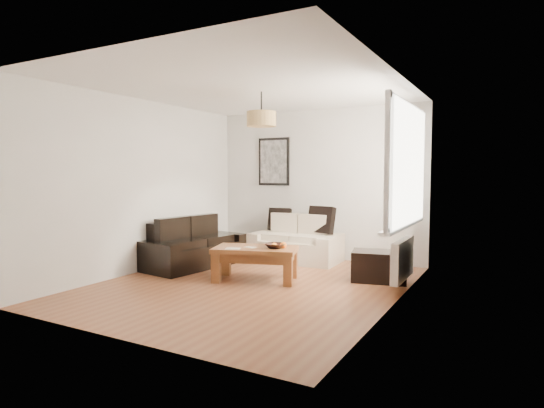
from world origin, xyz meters
The scene contains 21 objects.
floor centered at (0.00, 0.00, 0.00)m, with size 4.50×4.50×0.00m, color brown.
ceiling centered at (0.00, 0.00, 2.60)m, with size 3.80×4.50×0.00m, color white, non-canonical shape.
wall_back centered at (0.00, 2.25, 1.30)m, with size 3.80×0.04×2.60m, color silver, non-canonical shape.
wall_front centered at (0.00, -2.25, 1.30)m, with size 3.80×0.04×2.60m, color silver, non-canonical shape.
wall_left centered at (-1.90, 0.00, 1.30)m, with size 0.04×4.50×2.60m, color silver, non-canonical shape.
wall_right centered at (1.90, 0.00, 1.30)m, with size 0.04×4.50×2.60m, color silver, non-canonical shape.
window_bay centered at (1.86, 0.80, 1.60)m, with size 0.14×1.90×1.60m, color white, non-canonical shape.
radiator centered at (1.82, 0.80, 0.38)m, with size 0.10×0.90×0.52m, color white.
poster centered at (-0.85, 2.22, 1.70)m, with size 0.62×0.04×0.87m, color black, non-canonical shape.
pendant_shade centered at (0.00, 0.30, 2.23)m, with size 0.40×0.40×0.20m, color tan.
loveseat_cream centered at (-0.19, 1.78, 0.37)m, with size 1.47×0.80×0.73m, color beige, non-canonical shape.
sofa_leather centered at (-1.43, 0.61, 0.36)m, with size 1.67×0.81×0.72m, color black, non-canonical shape.
coffee_table centered at (-0.08, 0.26, 0.23)m, with size 1.14×0.62×0.47m, color brown, non-canonical shape.
ottoman centered at (1.45, 1.04, 0.21)m, with size 0.73×0.47×0.42m, color black.
cushion_left centered at (-0.59, 1.96, 0.67)m, with size 0.39×0.12×0.39m, color black.
cushion_right centered at (0.20, 1.96, 0.70)m, with size 0.45×0.14×0.45m, color black.
fruit_bowl centered at (0.20, 0.33, 0.50)m, with size 0.27×0.27×0.07m, color black.
orange_a centered at (0.19, 0.30, 0.51)m, with size 0.07×0.07×0.07m, color orange.
orange_b centered at (0.30, 0.38, 0.51)m, with size 0.09×0.09×0.09m, color orange.
orange_c centered at (0.20, 0.31, 0.51)m, with size 0.07×0.07×0.07m, color #D75012.
papers centered at (-0.28, 0.00, 0.47)m, with size 0.20×0.14×0.01m, color beige.
Camera 1 is at (3.11, -5.07, 1.50)m, focal length 29.80 mm.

